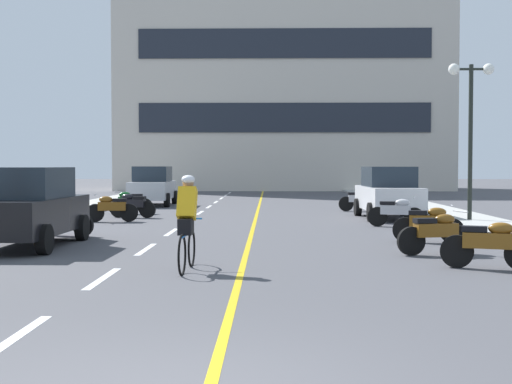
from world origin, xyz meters
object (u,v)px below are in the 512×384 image
at_px(motorcycle_3, 429,223).
at_px(parked_car_near, 28,207).
at_px(motorcycle_4, 65,218).
at_px(motorcycle_8, 130,202).
at_px(cyclist_rider, 187,221).
at_px(motorcycle_1, 490,243).
at_px(motorcycle_2, 436,232).
at_px(motorcycle_6, 112,208).
at_px(parked_car_mid, 388,192).
at_px(parked_car_far, 153,186).
at_px(motorcycle_7, 132,204).
at_px(motorcycle_5, 396,211).
at_px(street_lamp_mid, 471,105).
at_px(motorcycle_9, 360,200).

bearing_deg(motorcycle_3, parked_car_near, -173.47).
distance_m(motorcycle_4, motorcycle_8, 8.28).
bearing_deg(cyclist_rider, motorcycle_1, 2.44).
height_order(motorcycle_2, cyclist_rider, cyclist_rider).
distance_m(motorcycle_3, motorcycle_6, 10.86).
xyz_separation_m(parked_car_mid, motorcycle_8, (-9.53, 2.11, -0.44)).
distance_m(motorcycle_2, cyclist_rider, 5.44).
relative_size(parked_car_far, cyclist_rider, 2.39).
xyz_separation_m(motorcycle_3, motorcycle_7, (-8.74, 7.86, 0.00)).
xyz_separation_m(motorcycle_5, motorcycle_8, (-9.20, 5.46, 0.00)).
relative_size(street_lamp_mid, parked_car_near, 1.18).
bearing_deg(motorcycle_7, motorcycle_9, 23.32).
bearing_deg(motorcycle_7, motorcycle_2, -50.61).
distance_m(motorcycle_8, motorcycle_9, 9.21).
bearing_deg(street_lamp_mid, motorcycle_9, 115.31).
height_order(motorcycle_8, cyclist_rider, cyclist_rider).
distance_m(motorcycle_1, cyclist_rider, 5.43).
relative_size(motorcycle_1, motorcycle_8, 0.96).
relative_size(parked_car_mid, motorcycle_6, 2.50).
bearing_deg(motorcycle_8, street_lamp_mid, -19.01).
bearing_deg(parked_car_mid, motorcycle_2, -93.94).
xyz_separation_m(street_lamp_mid, parked_car_near, (-11.96, -6.76, -2.87)).
bearing_deg(motorcycle_3, motorcycle_9, 90.88).
distance_m(motorcycle_2, motorcycle_9, 13.88).
bearing_deg(motorcycle_5, motorcycle_4, -163.10).
xyz_separation_m(motorcycle_5, motorcycle_6, (-9.05, 1.70, 0.00)).
xyz_separation_m(parked_car_mid, parked_car_far, (-9.62, 7.88, 0.00)).
relative_size(parked_car_near, motorcycle_6, 2.48).
distance_m(parked_car_far, motorcycle_6, 9.55).
bearing_deg(cyclist_rider, motorcycle_8, 105.24).
height_order(motorcycle_4, motorcycle_7, same).
height_order(street_lamp_mid, parked_car_mid, street_lamp_mid).
height_order(street_lamp_mid, motorcycle_2, street_lamp_mid).
relative_size(parked_car_near, motorcycle_7, 2.50).
xyz_separation_m(motorcycle_8, motorcycle_9, (9.03, 1.79, 0.00)).
bearing_deg(motorcycle_8, motorcycle_7, -76.02).
distance_m(motorcycle_3, motorcycle_9, 11.55).
xyz_separation_m(parked_car_near, parked_car_mid, (9.68, 8.72, 0.00)).
bearing_deg(parked_car_far, cyclist_rider, -78.75).
height_order(parked_car_mid, motorcycle_8, parked_car_mid).
bearing_deg(cyclist_rider, motorcycle_3, 40.80).
bearing_deg(parked_car_far, motorcycle_5, -50.41).
bearing_deg(motorcycle_2, parked_car_mid, 86.06).
distance_m(motorcycle_1, motorcycle_9, 15.90).
xyz_separation_m(motorcycle_6, motorcycle_8, (-0.15, 3.76, 0.00)).
bearing_deg(parked_car_mid, motorcycle_6, -170.01).
xyz_separation_m(street_lamp_mid, motorcycle_1, (-2.50, -10.04, -3.32)).
relative_size(parked_car_near, cyclist_rider, 2.38).
distance_m(street_lamp_mid, parked_car_near, 14.04).
bearing_deg(parked_car_mid, parked_car_far, 140.67).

